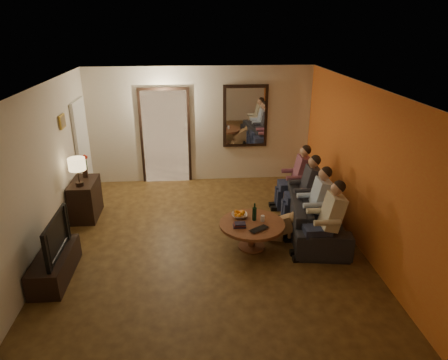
{
  "coord_description": "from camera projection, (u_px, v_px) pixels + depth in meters",
  "views": [
    {
      "loc": [
        -0.2,
        -5.79,
        3.51
      ],
      "look_at": [
        0.3,
        0.3,
        1.05
      ],
      "focal_mm": 32.0,
      "sensor_mm": 36.0,
      "label": 1
    }
  ],
  "objects": [
    {
      "name": "floor",
      "position": [
        208.0,
        245.0,
        6.68
      ],
      "size": [
        5.0,
        6.0,
        0.01
      ],
      "primitive_type": "cube",
      "color": "#3F2811",
      "rests_on": "ground"
    },
    {
      "name": "ceiling",
      "position": [
        205.0,
        88.0,
        5.71
      ],
      "size": [
        5.0,
        6.0,
        0.01
      ],
      "primitive_type": "cube",
      "color": "white",
      "rests_on": "back_wall"
    },
    {
      "name": "back_wall",
      "position": [
        201.0,
        125.0,
        8.97
      ],
      "size": [
        5.0,
        0.02,
        2.6
      ],
      "primitive_type": "cube",
      "color": "beige",
      "rests_on": "floor"
    },
    {
      "name": "front_wall",
      "position": [
        221.0,
        297.0,
        3.42
      ],
      "size": [
        5.0,
        0.02,
        2.6
      ],
      "primitive_type": "cube",
      "color": "beige",
      "rests_on": "floor"
    },
    {
      "name": "left_wall",
      "position": [
        40.0,
        178.0,
        6.0
      ],
      "size": [
        0.02,
        6.0,
        2.6
      ],
      "primitive_type": "cube",
      "color": "beige",
      "rests_on": "floor"
    },
    {
      "name": "right_wall",
      "position": [
        362.0,
        168.0,
        6.38
      ],
      "size": [
        0.02,
        6.0,
        2.6
      ],
      "primitive_type": "cube",
      "color": "beige",
      "rests_on": "floor"
    },
    {
      "name": "orange_accent",
      "position": [
        362.0,
        168.0,
        6.38
      ],
      "size": [
        0.01,
        6.0,
        2.6
      ],
      "primitive_type": "cube",
      "color": "orange",
      "rests_on": "right_wall"
    },
    {
      "name": "kitchen_doorway",
      "position": [
        166.0,
        137.0,
        8.98
      ],
      "size": [
        1.0,
        0.06,
        2.1
      ],
      "primitive_type": "cube",
      "color": "#FFE0A5",
      "rests_on": "floor"
    },
    {
      "name": "door_trim",
      "position": [
        166.0,
        137.0,
        8.97
      ],
      "size": [
        1.12,
        0.04,
        2.22
      ],
      "primitive_type": "cube",
      "color": "black",
      "rests_on": "floor"
    },
    {
      "name": "fridge_glimpse",
      "position": [
        177.0,
        143.0,
        9.06
      ],
      "size": [
        0.45,
        0.03,
        1.7
      ],
      "primitive_type": "cube",
      "color": "silver",
      "rests_on": "floor"
    },
    {
      "name": "mirror_frame",
      "position": [
        245.0,
        116.0,
        8.93
      ],
      "size": [
        1.0,
        0.05,
        1.4
      ],
      "primitive_type": "cube",
      "color": "black",
      "rests_on": "back_wall"
    },
    {
      "name": "mirror_glass",
      "position": [
        245.0,
        117.0,
        8.9
      ],
      "size": [
        0.86,
        0.02,
        1.26
      ],
      "primitive_type": "cube",
      "color": "white",
      "rests_on": "back_wall"
    },
    {
      "name": "white_door",
      "position": [
        83.0,
        149.0,
        8.23
      ],
      "size": [
        0.06,
        0.85,
        2.04
      ],
      "primitive_type": "cube",
      "color": "white",
      "rests_on": "floor"
    },
    {
      "name": "framed_art",
      "position": [
        62.0,
        121.0,
        7.0
      ],
      "size": [
        0.03,
        0.28,
        0.24
      ],
      "primitive_type": "cube",
      "color": "#B28C33",
      "rests_on": "left_wall"
    },
    {
      "name": "art_canvas",
      "position": [
        63.0,
        121.0,
        7.0
      ],
      "size": [
        0.01,
        0.22,
        0.18
      ],
      "primitive_type": "cube",
      "color": "brown",
      "rests_on": "left_wall"
    },
    {
      "name": "dresser",
      "position": [
        85.0,
        199.0,
        7.53
      ],
      "size": [
        0.45,
        0.81,
        0.72
      ],
      "primitive_type": "cube",
      "color": "black",
      "rests_on": "floor"
    },
    {
      "name": "table_lamp",
      "position": [
        78.0,
        172.0,
        7.09
      ],
      "size": [
        0.3,
        0.3,
        0.54
      ],
      "primitive_type": null,
      "color": "beige",
      "rests_on": "dresser"
    },
    {
      "name": "flower_vase",
      "position": [
        84.0,
        166.0,
        7.52
      ],
      "size": [
        0.14,
        0.14,
        0.44
      ],
      "primitive_type": null,
      "color": "red",
      "rests_on": "dresser"
    },
    {
      "name": "tv_stand",
      "position": [
        55.0,
        265.0,
        5.79
      ],
      "size": [
        0.45,
        1.16,
        0.39
      ],
      "primitive_type": "cube",
      "color": "black",
      "rests_on": "floor"
    },
    {
      "name": "tv",
      "position": [
        49.0,
        237.0,
        5.61
      ],
      "size": [
        1.0,
        0.13,
        0.57
      ],
      "primitive_type": "imported",
      "rotation": [
        0.0,
        0.0,
        1.57
      ],
      "color": "black",
      "rests_on": "tv_stand"
    },
    {
      "name": "sofa",
      "position": [
        315.0,
        213.0,
        7.08
      ],
      "size": [
        2.35,
        1.21,
        0.66
      ],
      "primitive_type": "imported",
      "rotation": [
        0.0,
        0.0,
        1.42
      ],
      "color": "black",
      "rests_on": "floor"
    },
    {
      "name": "person_a",
      "position": [
        327.0,
        223.0,
        6.14
      ],
      "size": [
        0.6,
        0.4,
        1.2
      ],
      "primitive_type": null,
      "color": "tan",
      "rests_on": "sofa"
    },
    {
      "name": "person_b",
      "position": [
        316.0,
        206.0,
        6.69
      ],
      "size": [
        0.6,
        0.4,
        1.2
      ],
      "primitive_type": null,
      "color": "tan",
      "rests_on": "sofa"
    },
    {
      "name": "person_c",
      "position": [
        306.0,
        192.0,
        7.24
      ],
      "size": [
        0.6,
        0.4,
        1.2
      ],
      "primitive_type": null,
      "color": "tan",
      "rests_on": "sofa"
    },
    {
      "name": "person_d",
      "position": [
        298.0,
        180.0,
        7.8
      ],
      "size": [
        0.6,
        0.4,
        1.2
      ],
      "primitive_type": null,
      "color": "tan",
      "rests_on": "sofa"
    },
    {
      "name": "dog",
      "position": [
        281.0,
        225.0,
        6.76
      ],
      "size": [
        0.61,
        0.4,
        0.56
      ],
      "primitive_type": null,
      "rotation": [
        0.0,
        0.0,
        -0.3
      ],
      "color": "olive",
      "rests_on": "floor"
    },
    {
      "name": "coffee_table",
      "position": [
        252.0,
        235.0,
        6.54
      ],
      "size": [
        1.27,
        1.27,
        0.45
      ],
      "primitive_type": "cylinder",
      "rotation": [
        0.0,
        0.0,
        0.22
      ],
      "color": "brown",
      "rests_on": "floor"
    },
    {
      "name": "bowl",
      "position": [
        239.0,
        215.0,
        6.64
      ],
      "size": [
        0.26,
        0.26,
        0.06
      ],
      "primitive_type": "imported",
      "color": "white",
      "rests_on": "coffee_table"
    },
    {
      "name": "oranges",
      "position": [
        240.0,
        212.0,
        6.61
      ],
      "size": [
        0.2,
        0.2,
        0.08
      ],
      "primitive_type": null,
      "color": "orange",
      "rests_on": "bowl"
    },
    {
      "name": "wine_bottle",
      "position": [
        254.0,
        212.0,
        6.5
      ],
      "size": [
        0.07,
        0.07,
        0.31
      ],
      "primitive_type": null,
      "color": "black",
      "rests_on": "coffee_table"
    },
    {
      "name": "wine_glass",
      "position": [
        263.0,
        218.0,
        6.5
      ],
      "size": [
        0.06,
        0.06,
        0.1
      ],
      "primitive_type": "cylinder",
      "color": "silver",
      "rests_on": "coffee_table"
    },
    {
      "name": "book_stack",
      "position": [
        239.0,
        225.0,
        6.34
      ],
      "size": [
        0.2,
        0.15,
        0.07
      ],
      "primitive_type": null,
      "color": "black",
      "rests_on": "coffee_table"
    },
    {
      "name": "laptop",
      "position": [
        261.0,
        230.0,
        6.2
      ],
      "size": [
        0.39,
        0.36,
        0.03
      ],
      "primitive_type": "imported",
      "rotation": [
        0.0,
        0.0,
        0.6
      ],
      "color": "black",
      "rests_on": "coffee_table"
    }
  ]
}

